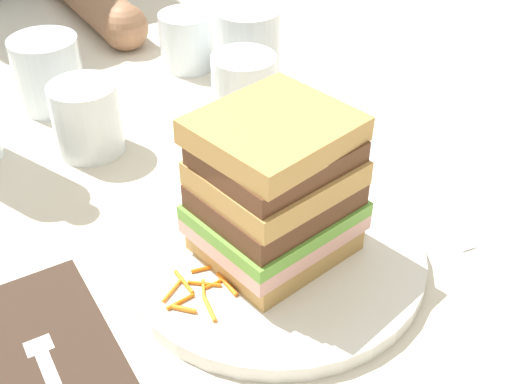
{
  "coord_description": "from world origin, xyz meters",
  "views": [
    {
      "loc": [
        -0.24,
        -0.38,
        0.39
      ],
      "look_at": [
        0.0,
        0.0,
        0.05
      ],
      "focal_mm": 46.92,
      "sensor_mm": 36.0,
      "label": 1
    }
  ],
  "objects_px": {
    "sandwich": "(275,189)",
    "fork": "(49,372)",
    "main_plate": "(275,254)",
    "juice_glass": "(244,96)",
    "empty_tumbler_3": "(187,41)",
    "empty_tumbler_1": "(48,73)",
    "empty_tumbler_2": "(248,48)",
    "napkin_dark": "(42,353)",
    "empty_tumbler_0": "(87,118)",
    "knife": "(407,191)"
  },
  "relations": [
    {
      "from": "sandwich",
      "to": "fork",
      "type": "xyz_separation_m",
      "value": [
        -0.2,
        -0.01,
        -0.07
      ]
    },
    {
      "from": "main_plate",
      "to": "sandwich",
      "type": "bearing_deg",
      "value": 130.93
    },
    {
      "from": "juice_glass",
      "to": "empty_tumbler_3",
      "type": "bearing_deg",
      "value": 83.34
    },
    {
      "from": "empty_tumbler_1",
      "to": "empty_tumbler_2",
      "type": "relative_size",
      "value": 0.86
    },
    {
      "from": "empty_tumbler_2",
      "to": "fork",
      "type": "bearing_deg",
      "value": -139.78
    },
    {
      "from": "juice_glass",
      "to": "napkin_dark",
      "type": "bearing_deg",
      "value": -147.02
    },
    {
      "from": "main_plate",
      "to": "empty_tumbler_1",
      "type": "xyz_separation_m",
      "value": [
        -0.07,
        0.37,
        0.03
      ]
    },
    {
      "from": "juice_glass",
      "to": "empty_tumbler_0",
      "type": "height_order",
      "value": "juice_glass"
    },
    {
      "from": "empty_tumbler_3",
      "to": "napkin_dark",
      "type": "bearing_deg",
      "value": -130.95
    },
    {
      "from": "main_plate",
      "to": "sandwich",
      "type": "xyz_separation_m",
      "value": [
        -0.0,
        0.0,
        0.07
      ]
    },
    {
      "from": "sandwich",
      "to": "napkin_dark",
      "type": "bearing_deg",
      "value": 177.8
    },
    {
      "from": "sandwich",
      "to": "empty_tumbler_3",
      "type": "relative_size",
      "value": 1.93
    },
    {
      "from": "empty_tumbler_0",
      "to": "juice_glass",
      "type": "bearing_deg",
      "value": -17.62
    },
    {
      "from": "napkin_dark",
      "to": "knife",
      "type": "xyz_separation_m",
      "value": [
        0.37,
        0.0,
        0.0
      ]
    },
    {
      "from": "sandwich",
      "to": "knife",
      "type": "relative_size",
      "value": 0.68
    },
    {
      "from": "empty_tumbler_1",
      "to": "empty_tumbler_3",
      "type": "relative_size",
      "value": 1.18
    },
    {
      "from": "main_plate",
      "to": "napkin_dark",
      "type": "relative_size",
      "value": 1.46
    },
    {
      "from": "napkin_dark",
      "to": "knife",
      "type": "distance_m",
      "value": 0.37
    },
    {
      "from": "fork",
      "to": "empty_tumbler_1",
      "type": "relative_size",
      "value": 1.99
    },
    {
      "from": "fork",
      "to": "juice_glass",
      "type": "xyz_separation_m",
      "value": [
        0.3,
        0.21,
        0.04
      ]
    },
    {
      "from": "sandwich",
      "to": "empty_tumbler_1",
      "type": "bearing_deg",
      "value": 100.66
    },
    {
      "from": "knife",
      "to": "empty_tumbler_0",
      "type": "xyz_separation_m",
      "value": [
        -0.23,
        0.24,
        0.04
      ]
    },
    {
      "from": "fork",
      "to": "sandwich",
      "type": "bearing_deg",
      "value": 4.11
    },
    {
      "from": "sandwich",
      "to": "knife",
      "type": "xyz_separation_m",
      "value": [
        0.16,
        0.01,
        -0.07
      ]
    },
    {
      "from": "empty_tumbler_2",
      "to": "empty_tumbler_1",
      "type": "bearing_deg",
      "value": 160.05
    },
    {
      "from": "main_plate",
      "to": "napkin_dark",
      "type": "height_order",
      "value": "main_plate"
    },
    {
      "from": "sandwich",
      "to": "empty_tumbler_2",
      "type": "xyz_separation_m",
      "value": [
        0.15,
        0.28,
        -0.03
      ]
    },
    {
      "from": "knife",
      "to": "empty_tumbler_2",
      "type": "height_order",
      "value": "empty_tumbler_2"
    },
    {
      "from": "sandwich",
      "to": "napkin_dark",
      "type": "height_order",
      "value": "sandwich"
    },
    {
      "from": "empty_tumbler_3",
      "to": "main_plate",
      "type": "bearing_deg",
      "value": -106.9
    },
    {
      "from": "empty_tumbler_0",
      "to": "empty_tumbler_1",
      "type": "relative_size",
      "value": 0.92
    },
    {
      "from": "knife",
      "to": "empty_tumbler_2",
      "type": "distance_m",
      "value": 0.28
    },
    {
      "from": "fork",
      "to": "empty_tumbler_0",
      "type": "relative_size",
      "value": 2.18
    },
    {
      "from": "main_plate",
      "to": "knife",
      "type": "relative_size",
      "value": 1.28
    },
    {
      "from": "napkin_dark",
      "to": "juice_glass",
      "type": "xyz_separation_m",
      "value": [
        0.29,
        0.19,
        0.04
      ]
    },
    {
      "from": "napkin_dark",
      "to": "empty_tumbler_1",
      "type": "distance_m",
      "value": 0.38
    },
    {
      "from": "napkin_dark",
      "to": "main_plate",
      "type": "bearing_deg",
      "value": -2.35
    },
    {
      "from": "napkin_dark",
      "to": "sandwich",
      "type": "bearing_deg",
      "value": -2.2
    },
    {
      "from": "napkin_dark",
      "to": "fork",
      "type": "height_order",
      "value": "fork"
    },
    {
      "from": "juice_glass",
      "to": "empty_tumbler_2",
      "type": "height_order",
      "value": "empty_tumbler_2"
    },
    {
      "from": "empty_tumbler_0",
      "to": "empty_tumbler_1",
      "type": "xyz_separation_m",
      "value": [
        -0.0,
        0.11,
        0.0
      ]
    },
    {
      "from": "napkin_dark",
      "to": "empty_tumbler_1",
      "type": "height_order",
      "value": "empty_tumbler_1"
    },
    {
      "from": "knife",
      "to": "juice_glass",
      "type": "xyz_separation_m",
      "value": [
        -0.07,
        0.19,
        0.04
      ]
    },
    {
      "from": "sandwich",
      "to": "napkin_dark",
      "type": "xyz_separation_m",
      "value": [
        -0.2,
        0.01,
        -0.07
      ]
    },
    {
      "from": "sandwich",
      "to": "juice_glass",
      "type": "distance_m",
      "value": 0.22
    },
    {
      "from": "empty_tumbler_0",
      "to": "empty_tumbler_2",
      "type": "distance_m",
      "value": 0.22
    },
    {
      "from": "sandwich",
      "to": "empty_tumbler_1",
      "type": "xyz_separation_m",
      "value": [
        -0.07,
        0.36,
        -0.03
      ]
    },
    {
      "from": "empty_tumbler_1",
      "to": "empty_tumbler_2",
      "type": "height_order",
      "value": "empty_tumbler_2"
    },
    {
      "from": "napkin_dark",
      "to": "empty_tumbler_3",
      "type": "relative_size",
      "value": 2.46
    },
    {
      "from": "juice_glass",
      "to": "fork",
      "type": "bearing_deg",
      "value": -144.16
    }
  ]
}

